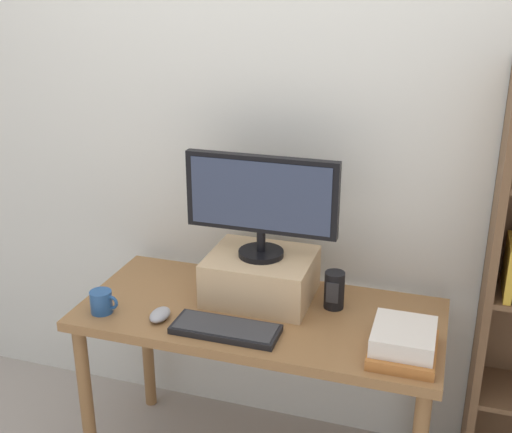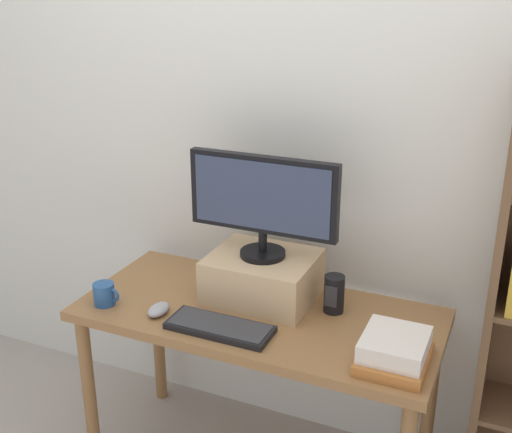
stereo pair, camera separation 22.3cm
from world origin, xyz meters
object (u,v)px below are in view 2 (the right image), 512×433
object	(u,v)px
computer_monitor	(263,200)
desk_speaker	(334,294)
keyboard	(220,327)
computer_mouse	(159,310)
riser_box	(263,277)
coffee_mug	(105,294)
desk	(259,332)
book_stack	(394,350)

from	to	relation	value
computer_monitor	desk_speaker	distance (m)	0.42
keyboard	computer_mouse	bearing A→B (deg)	177.29
riser_box	computer_monitor	distance (m)	0.30
riser_box	coffee_mug	size ratio (longest dim) A/B	3.60
keyboard	desk_speaker	world-z (taller)	desk_speaker
desk_speaker	computer_monitor	bearing A→B (deg)	-179.21
computer_mouse	coffee_mug	xyz separation A→B (m)	(-0.22, -0.02, 0.02)
desk	book_stack	size ratio (longest dim) A/B	5.09
computer_monitor	computer_mouse	xyz separation A→B (m)	(-0.29, -0.27, -0.37)
computer_monitor	computer_mouse	distance (m)	0.54
desk_speaker	computer_mouse	bearing A→B (deg)	-154.31
desk	computer_monitor	world-z (taller)	computer_monitor
book_stack	riser_box	bearing A→B (deg)	156.59
desk_speaker	keyboard	bearing A→B (deg)	-137.95
riser_box	keyboard	xyz separation A→B (m)	(-0.04, -0.28, -0.07)
desk	coffee_mug	xyz separation A→B (m)	(-0.53, -0.18, 0.13)
computer_mouse	computer_monitor	bearing A→B (deg)	42.92
desk	keyboard	world-z (taller)	keyboard
riser_box	book_stack	bearing A→B (deg)	-23.41
desk	book_stack	xyz separation A→B (m)	(0.52, -0.14, 0.13)
computer_monitor	book_stack	distance (m)	0.69
computer_monitor	computer_mouse	bearing A→B (deg)	-137.08
desk	book_stack	distance (m)	0.55
keyboard	coffee_mug	size ratio (longest dim) A/B	3.44
computer_mouse	coffee_mug	bearing A→B (deg)	-175.58
coffee_mug	computer_monitor	bearing A→B (deg)	29.33
riser_box	coffee_mug	xyz separation A→B (m)	(-0.51, -0.29, -0.04)
desk	keyboard	xyz separation A→B (m)	(-0.07, -0.18, 0.10)
book_stack	coffee_mug	bearing A→B (deg)	-177.34
keyboard	book_stack	world-z (taller)	book_stack
computer_mouse	desk_speaker	distance (m)	0.63
keyboard	desk_speaker	distance (m)	0.43
book_stack	desk_speaker	distance (m)	0.36
keyboard	desk_speaker	xyz separation A→B (m)	(0.31, 0.28, 0.06)
book_stack	desk_speaker	bearing A→B (deg)	138.54
riser_box	book_stack	size ratio (longest dim) A/B	1.49
computer_monitor	desk_speaker	size ratio (longest dim) A/B	4.01
riser_box	keyboard	world-z (taller)	riser_box
book_stack	desk_speaker	xyz separation A→B (m)	(-0.27, 0.24, 0.02)
riser_box	computer_mouse	bearing A→B (deg)	-136.92
coffee_mug	desk_speaker	xyz separation A→B (m)	(0.78, 0.29, 0.03)
computer_monitor	coffee_mug	bearing A→B (deg)	-150.67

